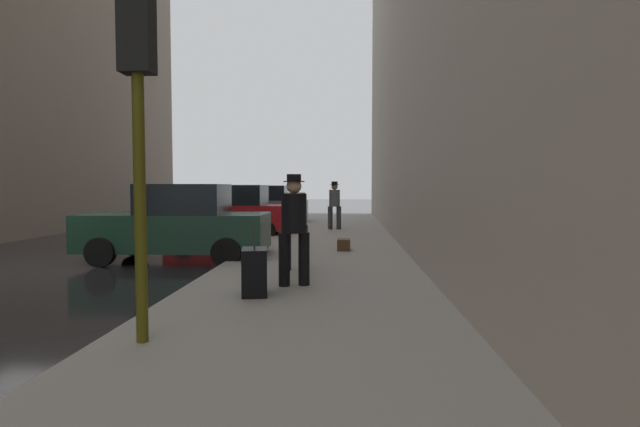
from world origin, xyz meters
The scene contains 12 objects.
ground_plane centered at (0.00, 0.00, 0.00)m, with size 120.00×120.00×0.00m, color black.
sidewalk centered at (6.00, 0.00, 0.07)m, with size 4.00×40.00×0.15m, color gray.
parked_dark_green_sedan centered at (2.65, 1.64, 0.85)m, with size 4.25×2.16×1.79m.
parked_red_hatchback centered at (2.65, 7.19, 0.85)m, with size 4.24×2.14×1.79m.
parked_gray_coupe centered at (2.65, 13.16, 0.85)m, with size 4.22×2.09×1.79m.
fire_hydrant centered at (4.45, 7.66, 0.50)m, with size 0.42×0.22×0.70m.
traffic_light centered at (4.50, -4.81, 2.76)m, with size 0.32×0.32×3.60m.
pedestrian_with_fedora centered at (5.74, -1.85, 1.14)m, with size 0.53×0.50×1.78m.
pedestrian_with_beanie centered at (6.10, 8.83, 1.14)m, with size 0.50×0.41×1.78m.
pedestrian_in_tan_coat centered at (5.59, -0.35, 1.10)m, with size 0.53×0.48×1.71m.
rolling_suitcase centered at (5.23, -2.57, 0.49)m, with size 0.45×0.61×1.04m.
duffel_bag centered at (6.49, 2.65, 0.29)m, with size 0.32×0.44×0.28m.
Camera 1 is at (6.59, -9.71, 1.73)m, focal length 28.00 mm.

